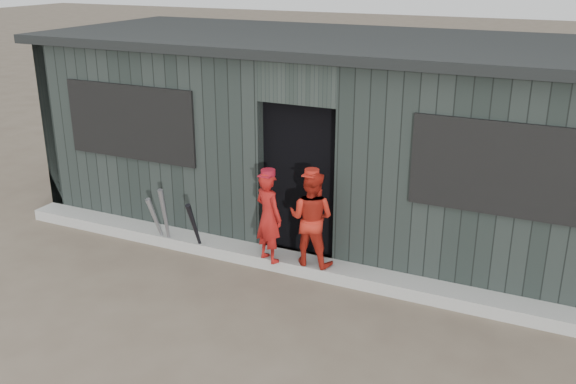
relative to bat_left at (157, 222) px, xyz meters
The scene contains 9 objects.
ground 2.46m from the bat_left, 41.93° to the right, with size 80.00×80.00×0.00m, color brown.
curb 1.84m from the bat_left, ahead, with size 8.00×0.36×0.15m, color #A5A5A0.
bat_left is the anchor object (origin of this frame).
bat_mid 0.16m from the bat_left, ahead, with size 0.07×0.07×0.86m, color gray.
bat_right 0.62m from the bat_left, ahead, with size 0.07×0.07×0.79m, color black.
player_red_left 1.67m from the bat_left, ahead, with size 0.41×0.27×1.12m, color #A51714.
player_red_right 2.16m from the bat_left, ahead, with size 0.56×0.44×1.15m, color red.
player_grey_back 2.55m from the bat_left, 16.02° to the left, with size 0.59×0.38×1.20m, color #BEBEBE.
dugout 2.77m from the bat_left, 45.99° to the left, with size 8.30×3.30×2.62m.
Camera 1 is at (3.03, -4.61, 3.57)m, focal length 40.00 mm.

